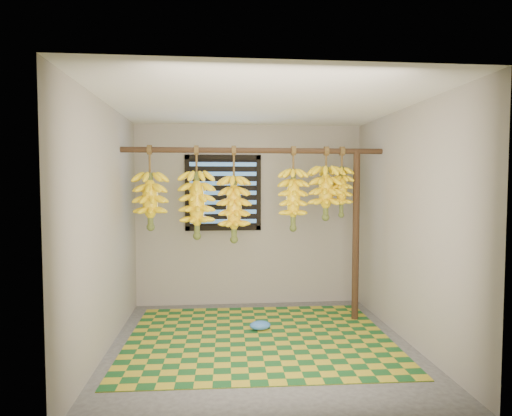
{
  "coord_description": "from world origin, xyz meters",
  "views": [
    {
      "loc": [
        -0.44,
        -4.19,
        1.62
      ],
      "look_at": [
        0.0,
        0.55,
        1.35
      ],
      "focal_mm": 30.0,
      "sensor_mm": 36.0,
      "label": 1
    }
  ],
  "objects": [
    {
      "name": "ceiling",
      "position": [
        0.0,
        0.0,
        2.4
      ],
      "size": [
        3.0,
        3.0,
        0.01
      ],
      "primitive_type": "cube",
      "color": "silver",
      "rests_on": "wall_back"
    },
    {
      "name": "banana_bunch_f",
      "position": [
        1.02,
        0.7,
        1.53
      ],
      "size": [
        0.26,
        0.26,
        0.82
      ],
      "color": "brown",
      "rests_on": "hanging_pole"
    },
    {
      "name": "banana_bunch_e",
      "position": [
        0.83,
        0.7,
        1.51
      ],
      "size": [
        0.39,
        0.39,
        0.84
      ],
      "color": "brown",
      "rests_on": "hanging_pole"
    },
    {
      "name": "banana_bunch_b",
      "position": [
        -0.66,
        0.7,
        1.38
      ],
      "size": [
        0.38,
        0.38,
        1.05
      ],
      "color": "brown",
      "rests_on": "hanging_pole"
    },
    {
      "name": "wall_right",
      "position": [
        1.5,
        0.0,
        1.2
      ],
      "size": [
        0.01,
        3.0,
        2.4
      ],
      "primitive_type": "cube",
      "color": "gray",
      "rests_on": "floor"
    },
    {
      "name": "wall_left",
      "position": [
        -1.5,
        0.0,
        1.2
      ],
      "size": [
        0.01,
        3.0,
        2.4
      ],
      "primitive_type": "cube",
      "color": "gray",
      "rests_on": "floor"
    },
    {
      "name": "wall_back",
      "position": [
        0.0,
        1.5,
        1.2
      ],
      "size": [
        3.0,
        0.01,
        2.4
      ],
      "primitive_type": "cube",
      "color": "gray",
      "rests_on": "floor"
    },
    {
      "name": "hanging_pole",
      "position": [
        0.0,
        0.7,
        2.0
      ],
      "size": [
        3.0,
        0.06,
        0.06
      ],
      "primitive_type": "cylinder",
      "rotation": [
        0.0,
        1.57,
        0.0
      ],
      "color": "#3C2716",
      "rests_on": "wall_left"
    },
    {
      "name": "window",
      "position": [
        -0.35,
        1.48,
        1.5
      ],
      "size": [
        1.0,
        0.04,
        1.0
      ],
      "color": "black",
      "rests_on": "wall_back"
    },
    {
      "name": "banana_bunch_a",
      "position": [
        -1.18,
        0.7,
        1.43
      ],
      "size": [
        0.35,
        0.35,
        0.94
      ],
      "color": "brown",
      "rests_on": "hanging_pole"
    },
    {
      "name": "plastic_bag",
      "position": [
        0.03,
        0.42,
        0.06
      ],
      "size": [
        0.25,
        0.19,
        0.1
      ],
      "primitive_type": "ellipsoid",
      "rotation": [
        0.0,
        0.0,
        0.08
      ],
      "color": "#3775CE",
      "rests_on": "woven_mat"
    },
    {
      "name": "support_post",
      "position": [
        1.2,
        0.7,
        1.0
      ],
      "size": [
        0.08,
        0.08,
        2.0
      ],
      "primitive_type": "cylinder",
      "color": "#3C2716",
      "rests_on": "floor"
    },
    {
      "name": "banana_bunch_c",
      "position": [
        -0.24,
        0.7,
        1.33
      ],
      "size": [
        0.34,
        0.34,
        1.09
      ],
      "color": "brown",
      "rests_on": "hanging_pole"
    },
    {
      "name": "floor",
      "position": [
        0.0,
        0.0,
        -0.01
      ],
      "size": [
        3.0,
        3.0,
        0.01
      ],
      "primitive_type": "cube",
      "color": "#484848",
      "rests_on": "ground"
    },
    {
      "name": "woven_mat",
      "position": [
        -0.0,
        0.19,
        0.01
      ],
      "size": [
        2.77,
        2.24,
        0.01
      ],
      "primitive_type": "cube",
      "rotation": [
        0.0,
        0.0,
        -0.02
      ],
      "color": "#174F20",
      "rests_on": "floor"
    },
    {
      "name": "banana_bunch_d",
      "position": [
        0.45,
        0.7,
        1.44
      ],
      "size": [
        0.32,
        0.32,
        0.97
      ],
      "color": "brown",
      "rests_on": "hanging_pole"
    }
  ]
}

